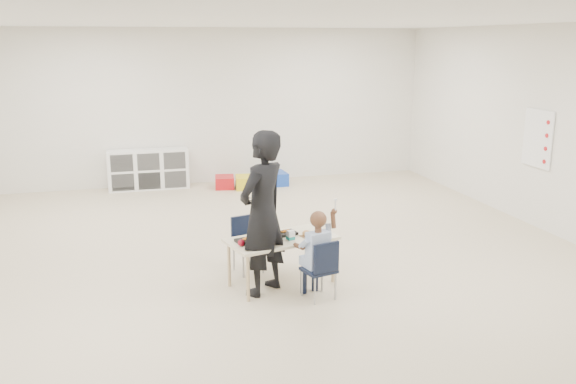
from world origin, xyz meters
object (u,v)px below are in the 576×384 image
object	(u,v)px
table	(282,261)
adult	(263,213)
chair_near	(319,269)
child	(319,252)
cubby_shelf	(148,169)

from	to	relation	value
table	adult	distance (m)	0.65
chair_near	adult	world-z (taller)	adult
child	cubby_shelf	xyz separation A→B (m)	(-1.45, 5.34, -0.15)
cubby_shelf	chair_near	bearing A→B (deg)	-74.77
chair_near	child	size ratio (longest dim) A/B	0.63
chair_near	cubby_shelf	world-z (taller)	cubby_shelf
table	cubby_shelf	distance (m)	5.02
table	child	bearing A→B (deg)	-73.56
table	chair_near	xyz separation A→B (m)	(0.27, -0.45, 0.05)
chair_near	cubby_shelf	distance (m)	5.53
table	child	size ratio (longest dim) A/B	1.26
chair_near	cubby_shelf	bearing A→B (deg)	90.50
chair_near	cubby_shelf	size ratio (longest dim) A/B	0.45
chair_near	adult	xyz separation A→B (m)	(-0.51, 0.30, 0.54)
child	cubby_shelf	bearing A→B (deg)	90.50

